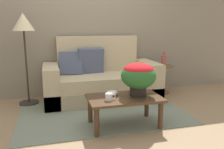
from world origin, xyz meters
name	(u,v)px	position (x,y,z in m)	size (l,w,h in m)	color
ground_plane	(102,112)	(0.00, 0.00, 0.00)	(14.00, 14.00, 0.00)	#997A56
wall_back	(88,16)	(0.00, 1.13, 1.48)	(6.40, 0.12, 2.96)	gray
area_rug	(102,112)	(0.00, -0.01, 0.01)	(2.45, 1.62, 0.01)	gray
couch	(101,81)	(0.13, 0.66, 0.33)	(1.99, 0.87, 1.12)	tan
coffee_table	(124,102)	(0.17, -0.56, 0.33)	(0.95, 0.57, 0.40)	#442D1B
side_table	(164,74)	(1.38, 0.70, 0.38)	(0.38, 0.38, 0.55)	brown
floor_lamp	(24,30)	(-1.11, 0.72, 1.24)	(0.35, 0.35, 1.51)	#2D2823
potted_plant	(138,75)	(0.37, -0.55, 0.67)	(0.46, 0.46, 0.44)	black
coffee_mug	(109,97)	(-0.05, -0.65, 0.45)	(0.13, 0.09, 0.09)	white
snack_bowl	(112,93)	(0.04, -0.47, 0.44)	(0.15, 0.15, 0.07)	silver
table_vase	(164,60)	(1.37, 0.69, 0.66)	(0.11, 0.11, 0.26)	#934C42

